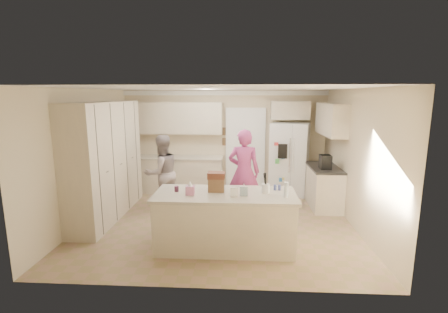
# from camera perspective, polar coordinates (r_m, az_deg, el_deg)

# --- Properties ---
(floor) EXTENTS (5.20, 4.60, 0.02)m
(floor) POSITION_cam_1_polar(r_m,az_deg,el_deg) (6.61, -1.06, -11.36)
(floor) COLOR #95745C
(floor) RESTS_ON ground
(ceiling) EXTENTS (5.20, 4.60, 0.02)m
(ceiling) POSITION_cam_1_polar(r_m,az_deg,el_deg) (6.13, -1.14, 11.98)
(ceiling) COLOR white
(ceiling) RESTS_ON wall_back
(wall_back) EXTENTS (5.20, 0.02, 2.60)m
(wall_back) POSITION_cam_1_polar(r_m,az_deg,el_deg) (8.51, 0.07, 2.81)
(wall_back) COLOR beige
(wall_back) RESTS_ON ground
(wall_front) EXTENTS (5.20, 0.02, 2.60)m
(wall_front) POSITION_cam_1_polar(r_m,az_deg,el_deg) (4.00, -3.61, -6.41)
(wall_front) COLOR beige
(wall_front) RESTS_ON ground
(wall_left) EXTENTS (0.02, 4.60, 2.60)m
(wall_left) POSITION_cam_1_polar(r_m,az_deg,el_deg) (6.94, -23.12, 0.10)
(wall_left) COLOR beige
(wall_left) RESTS_ON ground
(wall_right) EXTENTS (0.02, 4.60, 2.60)m
(wall_right) POSITION_cam_1_polar(r_m,az_deg,el_deg) (6.58, 22.20, -0.37)
(wall_right) COLOR beige
(wall_right) RESTS_ON ground
(crown_back) EXTENTS (5.20, 0.08, 0.12)m
(crown_back) POSITION_cam_1_polar(r_m,az_deg,el_deg) (8.38, 0.06, 11.12)
(crown_back) COLOR white
(crown_back) RESTS_ON wall_back
(pantry_bank) EXTENTS (0.60, 2.60, 2.35)m
(pantry_bank) POSITION_cam_1_polar(r_m,az_deg,el_deg) (7.01, -20.06, -0.62)
(pantry_bank) COLOR beige
(pantry_bank) RESTS_ON floor
(back_base_cab) EXTENTS (2.20, 0.60, 0.88)m
(back_base_cab) POSITION_cam_1_polar(r_m,az_deg,el_deg) (8.52, -7.80, -3.19)
(back_base_cab) COLOR beige
(back_base_cab) RESTS_ON floor
(back_countertop) EXTENTS (2.24, 0.63, 0.04)m
(back_countertop) POSITION_cam_1_polar(r_m,az_deg,el_deg) (8.41, -7.90, -0.16)
(back_countertop) COLOR beige
(back_countertop) RESTS_ON back_base_cab
(back_upper_cab) EXTENTS (2.20, 0.35, 0.80)m
(back_upper_cab) POSITION_cam_1_polar(r_m,az_deg,el_deg) (8.41, -7.90, 6.72)
(back_upper_cab) COLOR beige
(back_upper_cab) RESTS_ON wall_back
(doorway_opening) EXTENTS (0.90, 0.06, 2.10)m
(doorway_opening) POSITION_cam_1_polar(r_m,az_deg,el_deg) (8.51, 3.76, 1.08)
(doorway_opening) COLOR black
(doorway_opening) RESTS_ON floor
(doorway_casing) EXTENTS (1.02, 0.03, 2.22)m
(doorway_casing) POSITION_cam_1_polar(r_m,az_deg,el_deg) (8.47, 3.77, 1.04)
(doorway_casing) COLOR white
(doorway_casing) RESTS_ON floor
(wall_frame_upper) EXTENTS (0.15, 0.02, 0.20)m
(wall_frame_upper) POSITION_cam_1_polar(r_m,az_deg,el_deg) (8.44, 0.20, 4.45)
(wall_frame_upper) COLOR brown
(wall_frame_upper) RESTS_ON wall_back
(wall_frame_lower) EXTENTS (0.15, 0.02, 0.20)m
(wall_frame_lower) POSITION_cam_1_polar(r_m,az_deg,el_deg) (8.47, 0.19, 2.63)
(wall_frame_lower) COLOR brown
(wall_frame_lower) RESTS_ON wall_back
(refrigerator) EXTENTS (1.06, 0.93, 1.80)m
(refrigerator) POSITION_cam_1_polar(r_m,az_deg,el_deg) (8.34, 11.40, -0.37)
(refrigerator) COLOR white
(refrigerator) RESTS_ON floor
(fridge_seam) EXTENTS (0.02, 0.02, 1.78)m
(fridge_seam) POSITION_cam_1_polar(r_m,az_deg,el_deg) (7.99, 11.76, -0.86)
(fridge_seam) COLOR gray
(fridge_seam) RESTS_ON refrigerator
(fridge_dispenser) EXTENTS (0.22, 0.03, 0.35)m
(fridge_dispenser) POSITION_cam_1_polar(r_m,az_deg,el_deg) (7.91, 10.26, 0.92)
(fridge_dispenser) COLOR black
(fridge_dispenser) RESTS_ON refrigerator
(fridge_handle_l) EXTENTS (0.02, 0.02, 0.85)m
(fridge_handle_l) POSITION_cam_1_polar(r_m,az_deg,el_deg) (7.94, 11.46, 0.18)
(fridge_handle_l) COLOR silver
(fridge_handle_l) RESTS_ON refrigerator
(fridge_handle_r) EXTENTS (0.02, 0.02, 0.85)m
(fridge_handle_r) POSITION_cam_1_polar(r_m,az_deg,el_deg) (7.96, 12.17, 0.18)
(fridge_handle_r) COLOR silver
(fridge_handle_r) RESTS_ON refrigerator
(over_fridge_cab) EXTENTS (0.95, 0.35, 0.45)m
(over_fridge_cab) POSITION_cam_1_polar(r_m,az_deg,el_deg) (8.33, 11.53, 7.94)
(over_fridge_cab) COLOR beige
(over_fridge_cab) RESTS_ON wall_back
(right_base_cab) EXTENTS (0.60, 1.20, 0.88)m
(right_base_cab) POSITION_cam_1_polar(r_m,az_deg,el_deg) (7.62, 17.12, -5.25)
(right_base_cab) COLOR beige
(right_base_cab) RESTS_ON floor
(right_countertop) EXTENTS (0.63, 1.24, 0.04)m
(right_countertop) POSITION_cam_1_polar(r_m,az_deg,el_deg) (7.51, 17.24, -1.87)
(right_countertop) COLOR #2D2B28
(right_countertop) RESTS_ON right_base_cab
(right_upper_cab) EXTENTS (0.35, 1.50, 0.70)m
(right_upper_cab) POSITION_cam_1_polar(r_m,az_deg,el_deg) (7.58, 18.32, 6.22)
(right_upper_cab) COLOR beige
(right_upper_cab) RESTS_ON wall_right
(coffee_maker) EXTENTS (0.22, 0.28, 0.30)m
(coffee_maker) POSITION_cam_1_polar(r_m,az_deg,el_deg) (7.27, 17.38, -0.91)
(coffee_maker) COLOR black
(coffee_maker) RESTS_ON right_countertop
(island_base) EXTENTS (2.20, 0.90, 0.88)m
(island_base) POSITION_cam_1_polar(r_m,az_deg,el_deg) (5.41, 0.19, -11.37)
(island_base) COLOR beige
(island_base) RESTS_ON floor
(island_top) EXTENTS (2.28, 0.96, 0.05)m
(island_top) POSITION_cam_1_polar(r_m,az_deg,el_deg) (5.26, 0.19, -6.73)
(island_top) COLOR beige
(island_top) RESTS_ON island_base
(utensil_crock) EXTENTS (0.13, 0.13, 0.15)m
(utensil_crock) POSITION_cam_1_polar(r_m,az_deg,el_deg) (5.28, 7.31, -5.60)
(utensil_crock) COLOR white
(utensil_crock) RESTS_ON island_top
(tissue_box) EXTENTS (0.13, 0.13, 0.14)m
(tissue_box) POSITION_cam_1_polar(r_m,az_deg,el_deg) (5.19, -5.97, -5.92)
(tissue_box) COLOR pink
(tissue_box) RESTS_ON island_top
(tissue_plume) EXTENTS (0.08, 0.08, 0.08)m
(tissue_plume) POSITION_cam_1_polar(r_m,az_deg,el_deg) (5.16, -5.99, -4.75)
(tissue_plume) COLOR white
(tissue_plume) RESTS_ON tissue_box
(dollhouse_body) EXTENTS (0.26, 0.18, 0.22)m
(dollhouse_body) POSITION_cam_1_polar(r_m,az_deg,el_deg) (5.32, -1.36, -4.99)
(dollhouse_body) COLOR brown
(dollhouse_body) RESTS_ON island_top
(dollhouse_roof) EXTENTS (0.28, 0.20, 0.10)m
(dollhouse_roof) POSITION_cam_1_polar(r_m,az_deg,el_deg) (5.28, -1.37, -3.32)
(dollhouse_roof) COLOR #592D1E
(dollhouse_roof) RESTS_ON dollhouse_body
(jam_jar) EXTENTS (0.07, 0.07, 0.09)m
(jam_jar) POSITION_cam_1_polar(r_m,az_deg,el_deg) (5.39, -8.35, -5.64)
(jam_jar) COLOR #59263F
(jam_jar) RESTS_ON island_top
(greeting_card_a) EXTENTS (0.12, 0.06, 0.16)m
(greeting_card_a) POSITION_cam_1_polar(r_m,az_deg,el_deg) (5.03, 1.79, -6.30)
(greeting_card_a) COLOR white
(greeting_card_a) RESTS_ON island_top
(greeting_card_b) EXTENTS (0.12, 0.05, 0.16)m
(greeting_card_b) POSITION_cam_1_polar(r_m,az_deg,el_deg) (5.08, 3.51, -6.15)
(greeting_card_b) COLOR silver
(greeting_card_b) RESTS_ON island_top
(water_bottle) EXTENTS (0.07, 0.07, 0.24)m
(water_bottle) POSITION_cam_1_polar(r_m,az_deg,el_deg) (5.11, 10.85, -5.75)
(water_bottle) COLOR silver
(water_bottle) RESTS_ON island_top
(shaker_salt) EXTENTS (0.05, 0.05, 0.09)m
(shaker_salt) POSITION_cam_1_polar(r_m,az_deg,el_deg) (5.47, 8.97, -5.40)
(shaker_salt) COLOR #404C95
(shaker_salt) RESTS_ON island_top
(shaker_pepper) EXTENTS (0.05, 0.05, 0.09)m
(shaker_pepper) POSITION_cam_1_polar(r_m,az_deg,el_deg) (5.48, 9.70, -5.40)
(shaker_pepper) COLOR #404C95
(shaker_pepper) RESTS_ON island_top
(teen_boy) EXTENTS (1.02, 0.99, 1.65)m
(teen_boy) POSITION_cam_1_polar(r_m,az_deg,el_deg) (7.13, -10.86, -2.85)
(teen_boy) COLOR gray
(teen_boy) RESTS_ON floor
(teen_girl) EXTENTS (0.70, 0.50, 1.80)m
(teen_girl) POSITION_cam_1_polar(r_m,az_deg,el_deg) (6.79, 3.52, -2.73)
(teen_girl) COLOR #BB449F
(teen_girl) RESTS_ON floor
(fridge_magnets) EXTENTS (0.76, 0.02, 1.44)m
(fridge_magnets) POSITION_cam_1_polar(r_m,az_deg,el_deg) (7.99, 11.76, -0.87)
(fridge_magnets) COLOR tan
(fridge_magnets) RESTS_ON refrigerator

